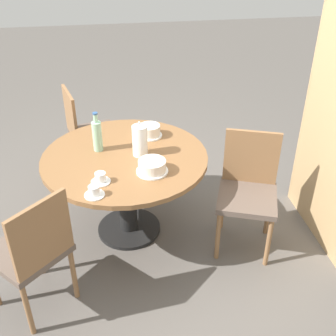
{
  "coord_description": "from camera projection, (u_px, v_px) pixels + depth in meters",
  "views": [
    {
      "loc": [
        2.66,
        -0.09,
        2.26
      ],
      "look_at": [
        0.0,
        0.32,
        0.56
      ],
      "focal_mm": 45.0,
      "sensor_mm": 36.0,
      "label": 1
    }
  ],
  "objects": [
    {
      "name": "cup_a",
      "position": [
        101.0,
        178.0,
        2.76
      ],
      "size": [
        0.13,
        0.13,
        0.07
      ],
      "color": "silver",
      "rests_on": "dining_table"
    },
    {
      "name": "cake_second",
      "position": [
        150.0,
        131.0,
        3.29
      ],
      "size": [
        0.19,
        0.19,
        0.1
      ],
      "color": "white",
      "rests_on": "dining_table"
    },
    {
      "name": "chair_a",
      "position": [
        248.0,
        189.0,
        3.08
      ],
      "size": [
        0.54,
        0.54,
        0.89
      ],
      "rotation": [
        0.0,
        0.0,
        1.22
      ],
      "color": "olive",
      "rests_on": "ground_plane"
    },
    {
      "name": "water_bottle",
      "position": [
        97.0,
        135.0,
        3.07
      ],
      "size": [
        0.07,
        0.07,
        0.3
      ],
      "color": "#99C6A3",
      "rests_on": "dining_table"
    },
    {
      "name": "dining_table",
      "position": [
        126.0,
        172.0,
        3.14
      ],
      "size": [
        1.21,
        1.21,
        0.7
      ],
      "color": "black",
      "rests_on": "ground_plane"
    },
    {
      "name": "cake_main",
      "position": [
        152.0,
        167.0,
        2.85
      ],
      "size": [
        0.22,
        0.22,
        0.09
      ],
      "color": "white",
      "rests_on": "dining_table"
    },
    {
      "name": "chair_c",
      "position": [
        32.0,
        250.0,
        2.53
      ],
      "size": [
        0.59,
        0.59,
        0.89
      ],
      "rotation": [
        0.0,
        0.0,
        5.48
      ],
      "color": "olive",
      "rests_on": "ground_plane"
    },
    {
      "name": "chair_b",
      "position": [
        88.0,
        131.0,
        3.86
      ],
      "size": [
        0.51,
        0.51,
        0.89
      ],
      "rotation": [
        0.0,
        0.0,
        3.4
      ],
      "color": "olive",
      "rests_on": "ground_plane"
    },
    {
      "name": "coffee_pot",
      "position": [
        140.0,
        140.0,
        3.01
      ],
      "size": [
        0.11,
        0.11,
        0.27
      ],
      "color": "white",
      "rests_on": "dining_table"
    },
    {
      "name": "cup_b",
      "position": [
        94.0,
        192.0,
        2.63
      ],
      "size": [
        0.13,
        0.13,
        0.07
      ],
      "color": "silver",
      "rests_on": "dining_table"
    },
    {
      "name": "ground_plane",
      "position": [
        129.0,
        229.0,
        3.44
      ],
      "size": [
        14.0,
        14.0,
        0.0
      ],
      "primitive_type": "plane",
      "color": "#56514C"
    }
  ]
}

